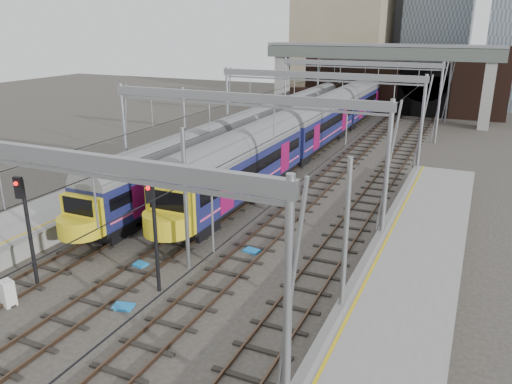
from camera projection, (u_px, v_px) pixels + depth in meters
The scene contains 15 objects.
ground at pixel (166, 286), 22.90m from camera, with size 160.00×160.00×0.00m, color #38332D.
platform_left at pixel (42, 222), 28.87m from camera, with size 4.32×55.00×1.12m.
platform_right at pixel (385, 351), 17.44m from camera, with size 4.32×47.00×1.12m.
tracks at pixel (285, 191), 35.84m from camera, with size 14.40×80.00×0.22m.
overhead_line at pixel (316, 89), 39.35m from camera, with size 16.80×80.00×8.00m.
retaining_wall at pixel (397, 81), 65.80m from camera, with size 28.00×2.75×9.00m.
overbridge at pixel (379, 61), 60.29m from camera, with size 28.00×3.00×9.25m.
train_main at pixel (340, 110), 54.70m from camera, with size 2.90×67.06×4.96m.
train_second at pixel (257, 131), 44.78m from camera, with size 2.57×44.56×4.49m.
signal_near_left at pixel (26, 220), 21.78m from camera, with size 0.40×0.48×5.30m.
signal_near_centre at pixel (154, 224), 21.41m from camera, with size 0.39×0.48×5.23m.
relay_cabinet at pixel (7, 293), 21.13m from camera, with size 0.58×0.48×1.16m, color silver.
equip_cover_a at pixel (123, 307), 21.13m from camera, with size 0.86×0.61×0.10m, color blue.
equip_cover_b at pixel (139, 264), 24.89m from camera, with size 0.80×0.57×0.09m, color blue.
equip_cover_c at pixel (252, 251), 26.37m from camera, with size 0.83×0.59×0.10m, color blue.
Camera 1 is at (12.18, -16.80, 11.38)m, focal length 35.00 mm.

